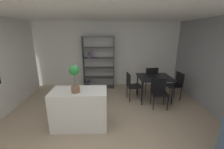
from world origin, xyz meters
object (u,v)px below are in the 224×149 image
Objects in this scene: potted_plant_on_island at (75,76)px; dining_chair_far at (150,78)px; kitchen_island at (80,109)px; open_bookshelf at (97,64)px; dining_chair_near at (159,90)px; dining_chair_window_side at (176,83)px; dining_chair_island_side at (132,84)px; dining_table at (154,79)px.

potted_plant_on_island is 0.61× the size of dining_chair_far.
potted_plant_on_island reaches higher than kitchen_island.
kitchen_island is 0.62× the size of open_bookshelf.
kitchen_island is at bearing -153.16° from dining_chair_near.
potted_plant_on_island is 3.40m from dining_chair_window_side.
kitchen_island is 1.99m from dining_chair_island_side.
dining_chair_island_side is (1.18, -1.19, -0.41)m from open_bookshelf.
dining_chair_near is at bearing -40.77° from open_bookshelf.
open_bookshelf is (0.25, 2.57, 0.50)m from kitchen_island.
dining_chair_near is at bearing 22.45° from kitchen_island.
potted_plant_on_island is 0.72× the size of dining_chair_near.
dining_table is 1.15× the size of dining_chair_island_side.
potted_plant_on_island is at bearing 34.51° from dining_chair_far.
dining_table is 1.15× the size of dining_chair_window_side.
dining_chair_far reaches higher than dining_table.
dining_chair_far reaches higher than dining_chair_island_side.
dining_chair_window_side is 1.00× the size of dining_chair_island_side.
open_bookshelf is 2.59m from dining_chair_near.
open_bookshelf is at bearing 143.62° from dining_chair_near.
potted_plant_on_island reaches higher than dining_chair_island_side.
dining_chair_far is 1.09× the size of dining_chair_island_side.
dining_chair_island_side is at bearing 44.81° from potted_plant_on_island.
dining_chair_far is (2.19, 1.85, 0.13)m from kitchen_island.
potted_plant_on_island is at bearing -115.05° from kitchen_island.
dining_chair_island_side is at bearing 152.15° from dining_chair_near.
dining_chair_window_side is at bearing -23.72° from open_bookshelf.
dining_table is at bearing -31.58° from open_bookshelf.
kitchen_island is 1.27× the size of dining_chair_far.
dining_table is 1.06× the size of dining_chair_far.
dining_chair_window_side is at bearing 38.35° from dining_chair_near.
kitchen_island is 2.36m from dining_chair_near.
open_bookshelf reaches higher than dining_chair_far.
dining_table is at bearing 81.91° from dining_chair_far.
dining_chair_far is at bearing -128.98° from dining_chair_window_side.
dining_chair_window_side reaches higher than dining_table.
kitchen_island is 1.38× the size of dining_chair_island_side.
potted_plant_on_island is 2.56m from dining_chair_near.
open_bookshelf is 2.04× the size of dining_chair_far.
dining_chair_far is at bearing 40.22° from kitchen_island.
dining_chair_far is at bearing -64.05° from dining_chair_island_side.
open_bookshelf reaches higher than dining_table.
potted_plant_on_island is 3.05m from dining_chair_far.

